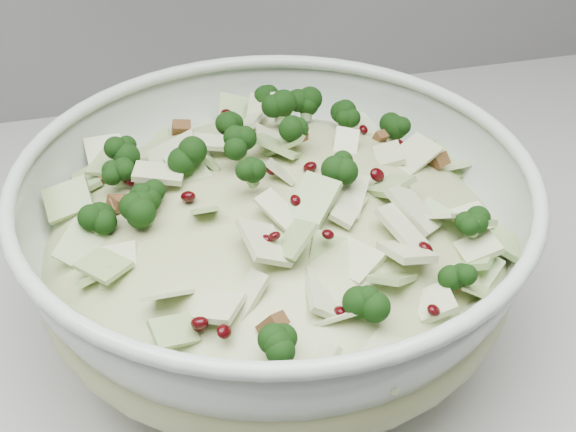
% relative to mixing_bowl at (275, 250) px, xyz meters
% --- Properties ---
extents(mixing_bowl, '(0.47, 0.47, 0.14)m').
position_rel_mixing_bowl_xyz_m(mixing_bowl, '(0.00, 0.00, 0.00)').
color(mixing_bowl, '#B6C8B9').
rests_on(mixing_bowl, counter).
extents(salad, '(0.47, 0.47, 0.14)m').
position_rel_mixing_bowl_xyz_m(salad, '(0.00, 0.00, 0.02)').
color(salad, tan).
rests_on(salad, mixing_bowl).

